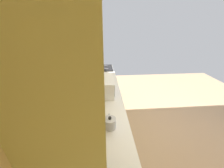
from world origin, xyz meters
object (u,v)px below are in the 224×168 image
Objects in this scene: microwave at (102,86)px; kettle at (110,123)px; oven_range at (103,82)px; bowl at (106,76)px.

kettle is (-0.87, -0.08, -0.08)m from microwave.
bowl is at bearing -174.52° from oven_range.
bowl is 0.83× the size of kettle.
oven_range is at bearing -0.53° from microwave.
microwave is 0.77m from bowl.
microwave reaches higher than oven_range.
kettle is (-2.33, -0.07, 0.51)m from oven_range.
oven_range reaches higher than bowl.
microwave is at bearing 179.47° from oven_range.
oven_range is at bearing 5.48° from bowl.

